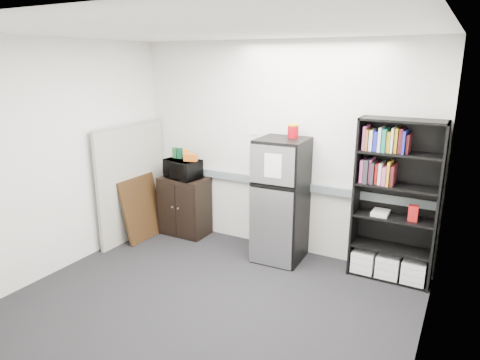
{
  "coord_description": "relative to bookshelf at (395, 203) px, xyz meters",
  "views": [
    {
      "loc": [
        2.18,
        -3.23,
        2.44
      ],
      "look_at": [
        -0.09,
        0.9,
        1.12
      ],
      "focal_mm": 32.0,
      "sensor_mm": 36.0,
      "label": 1
    }
  ],
  "objects": [
    {
      "name": "floor",
      "position": [
        -1.53,
        -1.57,
        -0.91
      ],
      "size": [
        4.0,
        4.0,
        0.0
      ],
      "primitive_type": "plane",
      "color": "black",
      "rests_on": "ground"
    },
    {
      "name": "snack_box_c",
      "position": [
        -2.81,
        -0.05,
        0.27
      ],
      "size": [
        0.08,
        0.07,
        0.14
      ],
      "primitive_type": "cube",
      "rotation": [
        0.0,
        0.0,
        0.27
      ],
      "color": "orange",
      "rests_on": "microwave"
    },
    {
      "name": "cabinet",
      "position": [
        -2.86,
        -0.06,
        -0.49
      ],
      "size": [
        0.67,
        0.45,
        0.84
      ],
      "color": "black",
      "rests_on": "floor"
    },
    {
      "name": "framed_poster",
      "position": [
        -3.3,
        -0.48,
        -0.47
      ],
      "size": [
        0.22,
        0.69,
        0.88
      ],
      "rotation": [
        0.0,
        -0.21,
        0.0
      ],
      "color": "black",
      "rests_on": "floor"
    },
    {
      "name": "refrigerator",
      "position": [
        -1.32,
        -0.14,
        -0.14
      ],
      "size": [
        0.6,
        0.63,
        1.55
      ],
      "rotation": [
        0.0,
        0.0,
        0.04
      ],
      "color": "black",
      "rests_on": "floor"
    },
    {
      "name": "wall_left",
      "position": [
        -3.53,
        -1.57,
        0.44
      ],
      "size": [
        0.02,
        3.5,
        2.7
      ],
      "primitive_type": "cube",
      "color": "silver",
      "rests_on": "floor"
    },
    {
      "name": "wall_right",
      "position": [
        0.47,
        -1.57,
        0.44
      ],
      "size": [
        0.02,
        3.5,
        2.7
      ],
      "primitive_type": "cube",
      "color": "silver",
      "rests_on": "floor"
    },
    {
      "name": "microwave",
      "position": [
        -2.86,
        -0.08,
        0.06
      ],
      "size": [
        0.54,
        0.42,
        0.27
      ],
      "primitive_type": "imported",
      "rotation": [
        0.0,
        0.0,
        -0.18
      ],
      "color": "black",
      "rests_on": "cabinet"
    },
    {
      "name": "electrical_raceway",
      "position": [
        -1.53,
        0.15,
        -0.01
      ],
      "size": [
        3.92,
        0.05,
        0.1
      ],
      "primitive_type": "cube",
      "color": "slate",
      "rests_on": "wall_back"
    },
    {
      "name": "snack_bag",
      "position": [
        -2.7,
        -0.1,
        0.25
      ],
      "size": [
        0.2,
        0.14,
        0.1
      ],
      "primitive_type": "cube",
      "rotation": [
        0.0,
        0.0,
        0.27
      ],
      "color": "#CA5A14",
      "rests_on": "microwave"
    },
    {
      "name": "bookshelf",
      "position": [
        0.0,
        0.0,
        0.0
      ],
      "size": [
        0.9,
        0.34,
        1.85
      ],
      "color": "black",
      "rests_on": "floor"
    },
    {
      "name": "cubicle_partition",
      "position": [
        -3.43,
        -0.49,
        -0.1
      ],
      "size": [
        0.06,
        1.3,
        1.62
      ],
      "color": "gray",
      "rests_on": "floor"
    },
    {
      "name": "wall_back",
      "position": [
        -1.53,
        0.18,
        0.44
      ],
      "size": [
        4.0,
        0.02,
        2.7
      ],
      "primitive_type": "cube",
      "color": "silver",
      "rests_on": "floor"
    },
    {
      "name": "snack_box_b",
      "position": [
        -2.92,
        -0.05,
        0.27
      ],
      "size": [
        0.08,
        0.07,
        0.15
      ],
      "primitive_type": "cube",
      "rotation": [
        0.0,
        0.0,
        0.24
      ],
      "color": "#0D3A23",
      "rests_on": "microwave"
    },
    {
      "name": "wall_note",
      "position": [
        -1.88,
        0.18,
        0.64
      ],
      "size": [
        0.14,
        0.0,
        0.1
      ],
      "primitive_type": "cube",
      "color": "white",
      "rests_on": "wall_back"
    },
    {
      "name": "ceiling",
      "position": [
        -1.53,
        -1.57,
        1.79
      ],
      "size": [
        4.0,
        3.5,
        0.02
      ],
      "primitive_type": "cube",
      "color": "white",
      "rests_on": "wall_back"
    },
    {
      "name": "snack_box_a",
      "position": [
        -3.0,
        -0.05,
        0.27
      ],
      "size": [
        0.08,
        0.06,
        0.15
      ],
      "primitive_type": "cube",
      "rotation": [
        0.0,
        0.0,
        -0.11
      ],
      "color": "#1B602E",
      "rests_on": "microwave"
    },
    {
      "name": "coffee_can",
      "position": [
        -1.24,
        -0.02,
        0.73
      ],
      "size": [
        0.14,
        0.14,
        0.18
      ],
      "color": "#9D0710",
      "rests_on": "refrigerator"
    }
  ]
}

